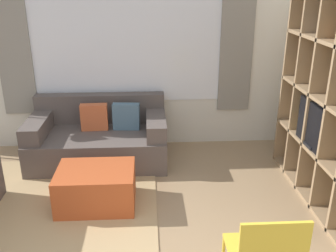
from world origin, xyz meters
name	(u,v)px	position (x,y,z in m)	size (l,w,h in m)	color
wall_back	(127,49)	(0.00, 3.40, 1.36)	(5.88, 0.11, 2.70)	silver
area_rug	(39,207)	(-0.89, 1.78, 0.01)	(2.44, 2.14, 0.01)	tan
couch_main	(100,138)	(-0.37, 2.89, 0.30)	(1.71, 0.95, 0.79)	#564C47
ottoman	(96,187)	(-0.29, 1.80, 0.20)	(0.79, 0.60, 0.41)	#B74C23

